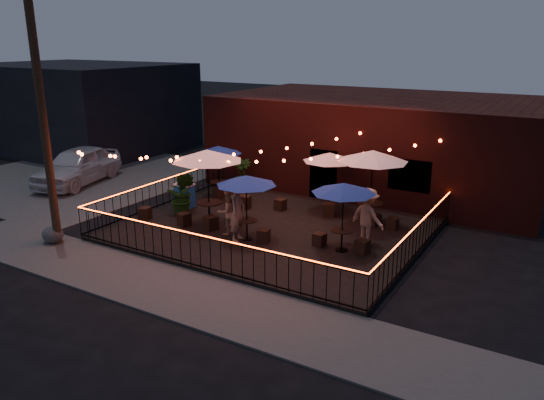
{
  "coord_description": "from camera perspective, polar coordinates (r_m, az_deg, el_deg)",
  "views": [
    {
      "loc": [
        8.85,
        -12.88,
        6.45
      ],
      "look_at": [
        -0.2,
        2.29,
        1.05
      ],
      "focal_mm": 35.0,
      "sensor_mm": 36.0,
      "label": 1
    }
  ],
  "objects": [
    {
      "name": "cafe_table_5",
      "position": [
        18.34,
        10.8,
        4.57
      ],
      "size": [
        2.98,
        2.98,
        2.68
      ],
      "rotation": [
        0.0,
        0.0,
        -0.27
      ],
      "color": "black",
      "rests_on": "patio"
    },
    {
      "name": "bistro_chair_11",
      "position": [
        18.71,
        12.83,
        -2.47
      ],
      "size": [
        0.35,
        0.35,
        0.4
      ],
      "primitive_type": "cube",
      "rotation": [
        0.0,
        0.0,
        3.1
      ],
      "color": "black",
      "rests_on": "patio"
    },
    {
      "name": "sidewalk",
      "position": [
        14.57,
        -10.7,
        -9.48
      ],
      "size": [
        18.0,
        2.5,
        0.05
      ],
      "primitive_type": "cube",
      "color": "#494644",
      "rests_on": "ground"
    },
    {
      "name": "bistro_chair_4",
      "position": [
        18.28,
        -6.59,
        -2.47
      ],
      "size": [
        0.52,
        0.52,
        0.48
      ],
      "primitive_type": "cube",
      "rotation": [
        0.0,
        0.0,
        -0.36
      ],
      "color": "black",
      "rests_on": "patio"
    },
    {
      "name": "cafe_table_3",
      "position": [
        19.88,
        6.22,
        4.54
      ],
      "size": [
        2.46,
        2.46,
        2.24
      ],
      "rotation": [
        0.0,
        0.0,
        0.24
      ],
      "color": "black",
      "rests_on": "patio"
    },
    {
      "name": "bistro_chair_6",
      "position": [
        20.24,
        0.91,
        -0.49
      ],
      "size": [
        0.41,
        0.41,
        0.43
      ],
      "primitive_type": "cube",
      "rotation": [
        0.0,
        0.0,
        -0.15
      ],
      "color": "black",
      "rests_on": "patio"
    },
    {
      "name": "potted_shrub_b",
      "position": [
        20.45,
        -9.45,
        1.0
      ],
      "size": [
        0.93,
        0.81,
        1.49
      ],
      "primitive_type": "imported",
      "rotation": [
        0.0,
        0.0,
        0.2
      ],
      "color": "#0F3310",
      "rests_on": "patio"
    },
    {
      "name": "festoon_lights",
      "position": [
        18.03,
        -3.19,
        4.39
      ],
      "size": [
        10.02,
        8.72,
        1.32
      ],
      "color": "#FF421A",
      "rests_on": "ground"
    },
    {
      "name": "bistro_chair_9",
      "position": [
        16.41,
        9.7,
        -4.98
      ],
      "size": [
        0.44,
        0.44,
        0.45
      ],
      "primitive_type": "cube",
      "rotation": [
        0.0,
        0.0,
        2.97
      ],
      "color": "black",
      "rests_on": "patio"
    },
    {
      "name": "fence_left",
      "position": [
        21.13,
        -11.67,
        0.75
      ],
      "size": [
        0.04,
        8.0,
        1.04
      ],
      "rotation": [
        0.0,
        0.0,
        1.57
      ],
      "color": "black",
      "rests_on": "patio"
    },
    {
      "name": "bistro_chair_1",
      "position": [
        18.82,
        -9.43,
        -2.07
      ],
      "size": [
        0.46,
        0.46,
        0.45
      ],
      "primitive_type": "cube",
      "rotation": [
        0.0,
        0.0,
        2.9
      ],
      "color": "black",
      "rests_on": "patio"
    },
    {
      "name": "car_silver",
      "position": [
        29.66,
        -18.46,
        5.06
      ],
      "size": [
        4.04,
        4.67,
        1.52
      ],
      "primitive_type": "imported",
      "rotation": [
        0.0,
        0.0,
        0.64
      ],
      "color": "#A5A4AC",
      "rests_on": "ground"
    },
    {
      "name": "bistro_chair_8",
      "position": [
        16.85,
        5.12,
        -4.27
      ],
      "size": [
        0.39,
        0.39,
        0.41
      ],
      "primitive_type": "cube",
      "rotation": [
        0.0,
        0.0,
        -0.13
      ],
      "color": "black",
      "rests_on": "patio"
    },
    {
      "name": "cooler",
      "position": [
        20.81,
        -9.36,
        0.51
      ],
      "size": [
        0.71,
        0.52,
        0.93
      ],
      "rotation": [
        0.0,
        0.0,
        0.01
      ],
      "color": "blue",
      "rests_on": "patio"
    },
    {
      "name": "bistro_chair_7",
      "position": [
        19.67,
        6.12,
        -1.03
      ],
      "size": [
        0.55,
        0.55,
        0.49
      ],
      "primitive_type": "cube",
      "rotation": [
        0.0,
        0.0,
        3.57
      ],
      "color": "black",
      "rests_on": "patio"
    },
    {
      "name": "potted_shrub_a",
      "position": [
        19.86,
        -9.63,
        0.12
      ],
      "size": [
        1.17,
        1.04,
        1.22
      ],
      "primitive_type": "imported",
      "rotation": [
        0.0,
        0.0,
        -0.08
      ],
      "color": "#183F11",
      "rests_on": "patio"
    },
    {
      "name": "bistro_chair_0",
      "position": [
        19.76,
        -13.5,
        -1.4
      ],
      "size": [
        0.44,
        0.44,
        0.44
      ],
      "primitive_type": "cube",
      "rotation": [
        0.0,
        0.0,
        0.21
      ],
      "color": "black",
      "rests_on": "patio"
    },
    {
      "name": "fence_front",
      "position": [
        15.17,
        -7.72,
        -5.58
      ],
      "size": [
        10.0,
        0.04,
        1.04
      ],
      "color": "black",
      "rests_on": "patio"
    },
    {
      "name": "ground",
      "position": [
        16.9,
        -3.42,
        -5.46
      ],
      "size": [
        110.0,
        110.0,
        0.0
      ],
      "primitive_type": "plane",
      "color": "black",
      "rests_on": "ground"
    },
    {
      "name": "car_white",
      "position": [
        25.96,
        -20.2,
        3.48
      ],
      "size": [
        3.24,
        5.31,
        1.69
      ],
      "primitive_type": "imported",
      "rotation": [
        0.0,
        0.0,
        0.27
      ],
      "color": "white",
      "rests_on": "ground"
    },
    {
      "name": "cafe_table_4",
      "position": [
        16.0,
        7.73,
        1.17
      ],
      "size": [
        2.45,
        2.45,
        2.16
      ],
      "rotation": [
        0.0,
        0.0,
        0.29
      ],
      "color": "black",
      "rests_on": "patio"
    },
    {
      "name": "utility_pole",
      "position": [
        17.74,
        -23.38,
        7.69
      ],
      "size": [
        0.26,
        0.26,
        8.0
      ],
      "primitive_type": "cylinder",
      "color": "#321D14",
      "rests_on": "ground"
    },
    {
      "name": "brick_building",
      "position": [
        24.58,
        11.73,
        6.21
      ],
      "size": [
        14.0,
        8.0,
        4.0
      ],
      "color": "#37120F",
      "rests_on": "ground"
    },
    {
      "name": "potted_shrub_c",
      "position": [
        22.85,
        -3.13,
        2.73
      ],
      "size": [
        0.8,
        0.8,
        1.35
      ],
      "primitive_type": "imported",
      "rotation": [
        0.0,
        0.0,
        -0.05
      ],
      "color": "#11350F",
      "rests_on": "patio"
    },
    {
      "name": "bistro_chair_10",
      "position": [
        18.92,
        10.98,
        -2.11
      ],
      "size": [
        0.45,
        0.45,
        0.41
      ],
      "primitive_type": "cube",
      "rotation": [
        0.0,
        0.0,
        -0.37
      ],
      "color": "black",
      "rests_on": "patio"
    },
    {
      "name": "cafe_table_2",
      "position": [
        16.8,
        -2.79,
        2.04
      ],
      "size": [
        2.5,
        2.5,
        2.16
      ],
      "rotation": [
        0.0,
        0.0,
        0.35
      ],
      "color": "black",
      "rests_on": "patio"
    },
    {
      "name": "cafe_table_1",
      "position": [
        21.6,
        -5.81,
        5.32
      ],
      "size": [
        2.36,
        2.36,
        2.15
      ],
      "rotation": [
        0.0,
        0.0,
        -0.25
      ],
      "color": "black",
      "rests_on": "patio"
    },
    {
      "name": "patron_b",
      "position": [
        17.64,
        -4.79,
        -1.29
      ],
      "size": [
        0.85,
        0.93,
        1.56
      ],
      "primitive_type": "imported",
      "rotation": [
        0.0,
        0.0,
        -1.99
      ],
      "color": "#DEB096",
      "rests_on": "patio"
    },
    {
      "name": "patio",
      "position": [
        18.45,
        0.06,
        -3.21
      ],
      "size": [
        10.0,
        8.0,
        0.15
      ],
      "primitive_type": "cube",
      "color": "black",
      "rests_on": "ground"
    },
    {
      "name": "fence_right",
      "position": [
        16.42,
        15.27,
        -4.26
      ],
      "size": [
        0.04,
        8.0,
        1.04
      ],
      "rotation": [
        0.0,
        0.0,
        1.57
      ],
      "color": "black",
      "rests_on": "patio"
    },
    {
      "name": "background_building",
      "position": [
        34.86,
        -20.18,
        9.47
      ],
      "size": [
        12.0,
        9.0,
        5.0
      ],
      "primitive_type": "cube",
      "color": "black",
      "rests_on": "ground"
    },
    {
      "name": "patron_a",
      "position": [
        17.01,
        -3.76,
        -1.28
      ],
      "size": [
        0.58,
        0.78,
        1.94
      ],
      "primitive_type": "imported",
      "rotation": [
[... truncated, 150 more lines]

